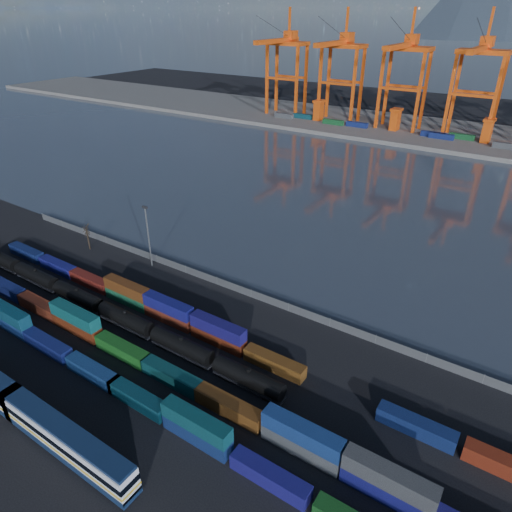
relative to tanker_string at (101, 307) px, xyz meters
The scene contains 13 objects.
ground 23.41m from the tanker_string, ahead, with size 700.00×700.00×0.00m, color black.
harbor_water 103.64m from the tanker_string, 77.19° to the left, with size 700.00×700.00×0.00m, color #303945.
far_quay 207.32m from the tanker_string, 83.64° to the left, with size 700.00×70.00×2.00m, color #514F4C.
container_row_south 14.63m from the tanker_string, 67.06° to the right, with size 140.18×2.50×5.32m.
container_row_mid 30.03m from the tanker_string, 12.41° to the right, with size 142.80×2.61×5.56m.
container_row_north 22.88m from the tanker_string, 17.04° to the left, with size 141.56×2.50×5.33m.
tanker_string is the anchor object (origin of this frame).
waterfront_fence 33.27m from the tanker_string, 46.31° to the left, with size 160.12×0.12×2.20m.
bare_tree 33.98m from the tanker_string, 145.81° to the left, with size 1.95×2.03×7.74m.
yard_light_mast 24.20m from the tanker_string, 107.70° to the left, with size 1.60×0.40×16.60m.
gantry_cranes 202.99m from the tanker_string, 85.57° to the left, with size 197.99×44.14×59.78m.
quay_containers 191.88m from the tanker_string, 86.42° to the left, with size 172.58×10.99×2.60m.
straddle_carriers 197.18m from the tanker_string, 84.04° to the left, with size 140.00×7.00×11.10m.
Camera 1 is at (49.95, -44.94, 59.02)m, focal length 32.00 mm.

